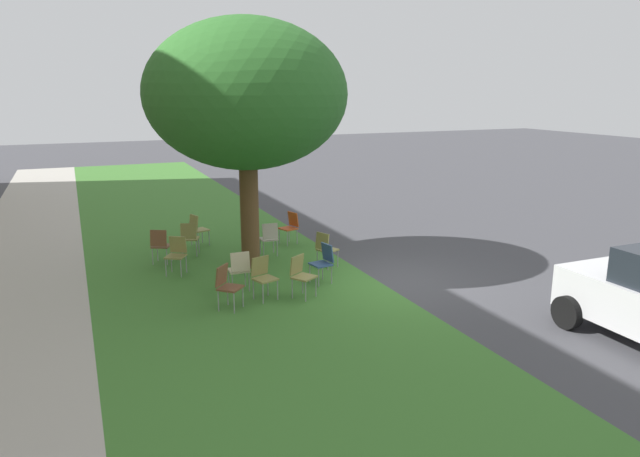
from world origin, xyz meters
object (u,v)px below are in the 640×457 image
object	(u,v)px
chair_0	(323,260)
chair_11	(290,225)
chair_4	(227,284)
chair_9	(269,237)
chair_7	(325,247)
chair_2	(301,273)
chair_6	(263,275)
chair_5	(190,236)
chair_10	(197,228)
chair_1	(160,244)
chair_8	(239,268)
chair_3	(177,252)
street_tree	(246,95)

from	to	relation	value
chair_0	chair_11	size ratio (longest dim) A/B	1.00
chair_4	chair_9	xyz separation A→B (m)	(3.20, -1.91, 0.00)
chair_7	chair_11	world-z (taller)	same
chair_11	chair_2	bearing A→B (deg)	162.73
chair_6	chair_5	bearing A→B (deg)	11.59
chair_10	chair_1	bearing A→B (deg)	138.54
chair_4	chair_8	size ratio (longest dim) A/B	1.00
chair_1	chair_9	size ratio (longest dim) A/B	1.00
chair_3	chair_4	distance (m)	2.68
chair_9	chair_1	bearing A→B (deg)	81.85
chair_3	chair_6	xyz separation A→B (m)	(-2.36, -1.34, 0.00)
chair_0	chair_11	world-z (taller)	same
chair_1	chair_2	size ratio (longest dim) A/B	1.00
chair_6	chair_7	xyz separation A→B (m)	(1.44, -2.01, 0.00)
chair_4	chair_11	xyz separation A→B (m)	(4.17, -2.84, 0.00)
chair_0	chair_5	size ratio (longest dim) A/B	1.00
chair_2	chair_5	distance (m)	4.24
chair_1	chair_4	xyz separation A→B (m)	(-3.58, -0.75, 0.00)
chair_8	chair_10	world-z (taller)	same
street_tree	chair_11	distance (m)	4.22
chair_0	chair_1	distance (m)	4.22
chair_3	chair_6	bearing A→B (deg)	-150.54
chair_6	chair_8	size ratio (longest dim) A/B	1.00
chair_2	chair_4	xyz separation A→B (m)	(-0.07, 1.57, 0.00)
chair_3	chair_11	bearing A→B (deg)	-65.44
chair_1	chair_11	world-z (taller)	same
chair_0	chair_3	world-z (taller)	same
chair_6	chair_10	xyz separation A→B (m)	(4.65, 0.39, 0.00)
chair_9	chair_7	bearing A→B (deg)	-148.57
chair_7	chair_11	size ratio (longest dim) A/B	1.00
chair_2	chair_7	size ratio (longest dim) A/B	1.00
chair_0	chair_9	world-z (taller)	same
chair_8	chair_4	bearing A→B (deg)	151.32
street_tree	chair_10	size ratio (longest dim) A/B	6.56
chair_9	chair_10	distance (m)	2.27
chair_1	chair_10	distance (m)	1.78
chair_3	chair_6	distance (m)	2.71
chair_3	chair_8	world-z (taller)	same
street_tree	chair_6	world-z (taller)	street_tree
chair_6	chair_8	distance (m)	0.72
street_tree	chair_0	size ratio (longest dim) A/B	6.56
chair_4	chair_10	bearing A→B (deg)	-4.98
chair_10	chair_11	distance (m)	2.53
chair_4	chair_6	xyz separation A→B (m)	(0.27, -0.82, 0.00)
chair_3	chair_10	xyz separation A→B (m)	(2.28, -0.95, 0.00)
chair_0	chair_2	world-z (taller)	same
chair_2	chair_4	size ratio (longest dim) A/B	1.00
chair_0	chair_8	size ratio (longest dim) A/B	1.00
chair_8	chair_10	bearing A→B (deg)	1.01
street_tree	chair_0	bearing A→B (deg)	-147.76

